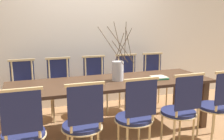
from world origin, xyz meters
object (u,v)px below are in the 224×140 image
vase_centerpiece (118,70)px  book_stack (159,78)px  chair_far_center (96,83)px  chair_near_center (136,115)px  dining_table (112,87)px

vase_centerpiece → book_stack: size_ratio=3.32×
vase_centerpiece → book_stack: vase_centerpiece is taller
chair_far_center → chair_near_center: bearing=91.1°
dining_table → vase_centerpiece: (0.08, 0.00, 0.23)m
chair_far_center → vase_centerpiece: vase_centerpiece is taller
vase_centerpiece → chair_far_center: bearing=97.7°
chair_far_center → book_stack: size_ratio=4.00×
chair_near_center → vase_centerpiece: bearing=84.5°
chair_far_center → vase_centerpiece: size_ratio=1.20×
chair_near_center → book_stack: size_ratio=4.00×
dining_table → chair_far_center: 0.75m
book_stack → chair_near_center: bearing=-135.6°
vase_centerpiece → dining_table: bearing=-178.6°
chair_near_center → chair_far_center: bearing=91.1°
dining_table → chair_near_center: bearing=-89.0°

